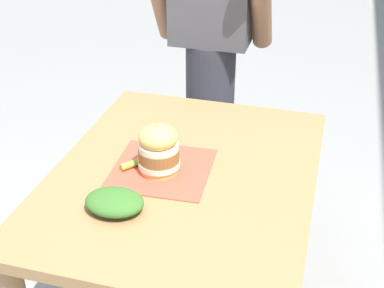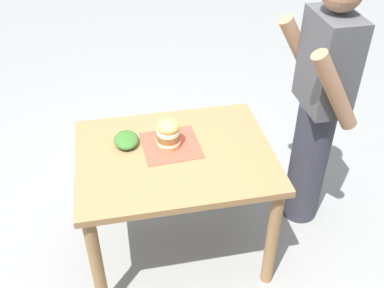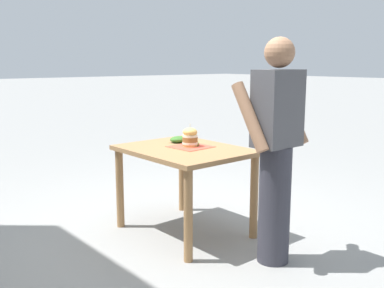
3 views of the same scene
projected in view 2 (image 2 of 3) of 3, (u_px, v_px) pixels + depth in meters
ground_plane at (177, 244)px, 2.98m from camera, size 80.00×80.00×0.00m
patio_table at (175, 170)px, 2.59m from camera, size 0.86×1.10×0.77m
serving_paper at (171, 145)px, 2.57m from camera, size 0.34×0.34×0.00m
sandwich at (168, 133)px, 2.52m from camera, size 0.14×0.14×0.20m
pickle_spear at (166, 134)px, 2.63m from camera, size 0.08×0.08×0.02m
side_salad at (126, 140)px, 2.56m from camera, size 0.18×0.14×0.06m
diner_across_table at (319, 107)px, 2.69m from camera, size 0.55×0.35×1.69m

